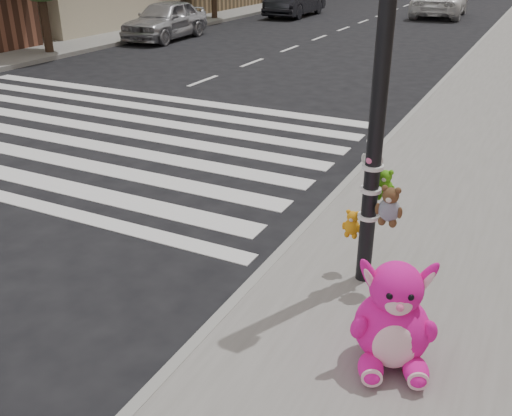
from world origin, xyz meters
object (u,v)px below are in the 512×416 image
Objects in this scene: car_silver_far at (165,20)px; car_dark_far at (295,0)px; signal_pole at (379,128)px; red_teddy at (409,363)px; pink_bunny at (393,322)px; car_white_near at (440,2)px.

car_dark_far reaches higher than car_silver_far.
signal_pole is 18.65× the size of red_teddy.
red_teddy is at bearing -59.28° from signal_pole.
signal_pole is 3.90× the size of pink_bunny.
signal_pole is 27.34m from car_white_near.
red_teddy is at bearing -65.68° from car_dark_far.
pink_bunny is at bearing 95.70° from car_white_near.
car_dark_far is at bearing 93.77° from pink_bunny.
pink_bunny is at bearing 166.77° from red_teddy.
car_white_near is at bearing 24.46° from car_dark_far.
pink_bunny is 0.23× the size of car_silver_far.
car_silver_far is 0.92× the size of car_dark_far.
car_white_near is at bearing 54.07° from car_silver_far.
car_silver_far reaches higher than red_teddy.
car_white_near reaches higher than red_teddy.
car_dark_far is 7.51m from car_white_near.
signal_pole is 26.22m from car_dark_far.
red_teddy is at bearing 96.05° from car_white_near.
pink_bunny is at bearing -64.57° from signal_pole.
red_teddy is (0.19, -0.07, -0.31)m from pink_bunny.
car_silver_far is (-13.01, 15.28, 0.19)m from pink_bunny.
signal_pole is 0.83× the size of car_dark_far.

